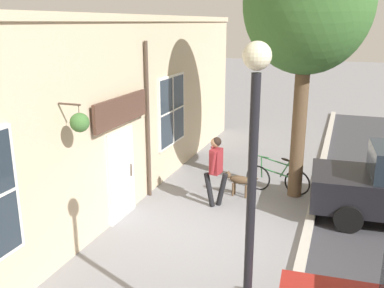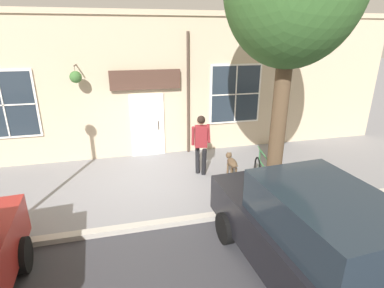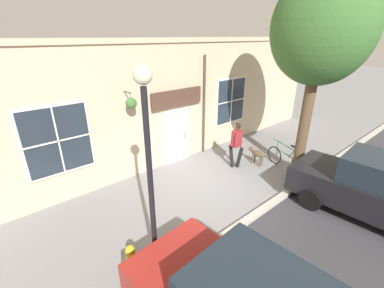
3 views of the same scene
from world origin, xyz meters
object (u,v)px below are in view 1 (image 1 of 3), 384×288
pedestrian_walking (216,165)px  street_lamp (253,166)px  street_tree_by_curb (305,8)px  leaning_bicycle (277,179)px  dog_on_leash (238,180)px

pedestrian_walking → street_lamp: 5.42m
street_tree_by_curb → leaning_bicycle: bearing=168.3°
street_tree_by_curb → street_lamp: (0.16, -6.12, -1.92)m
pedestrian_walking → street_tree_by_curb: street_tree_by_curb is taller
street_tree_by_curb → leaning_bicycle: (-0.42, 0.09, -4.35)m
leaning_bicycle → street_lamp: 6.69m
pedestrian_walking → leaning_bicycle: size_ratio=1.02×
dog_on_leash → leaning_bicycle: bearing=33.5°
pedestrian_walking → dog_on_leash: (0.37, 0.82, -0.64)m
leaning_bicycle → street_lamp: (0.58, -6.21, 2.43)m
street_tree_by_curb → street_lamp: bearing=-88.5°
dog_on_leash → leaning_bicycle: leaning_bicycle is taller
dog_on_leash → street_tree_by_curb: 4.53m
dog_on_leash → street_lamp: size_ratio=0.23×
dog_on_leash → street_tree_by_curb: size_ratio=0.15×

